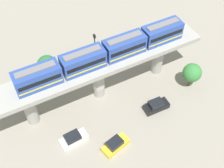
% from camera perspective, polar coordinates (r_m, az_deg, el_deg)
% --- Properties ---
extents(ground_plane, '(120.00, 120.00, 0.00)m').
position_cam_1_polar(ground_plane, '(49.84, -2.52, -1.89)').
color(ground_plane, gray).
extents(viaduct, '(5.20, 35.80, 7.43)m').
position_cam_1_polar(viaduct, '(45.46, -2.77, 2.71)').
color(viaduct, '#A8A59E').
rests_on(viaduct, ground).
extents(train, '(2.64, 27.45, 3.24)m').
position_cam_1_polar(train, '(43.59, -1.55, 6.07)').
color(train, '#2D4CA5').
rests_on(train, viaduct).
extents(parked_car_yellow, '(2.71, 4.50, 1.76)m').
position_cam_1_polar(parked_car_yellow, '(43.43, 0.65, -11.91)').
color(parked_car_yellow, yellow).
rests_on(parked_car_yellow, ground).
extents(parked_car_white, '(2.06, 4.31, 1.76)m').
position_cam_1_polar(parked_car_white, '(44.30, -7.60, -10.66)').
color(parked_car_white, white).
rests_on(parked_car_white, ground).
extents(parked_car_black, '(1.97, 4.27, 1.76)m').
position_cam_1_polar(parked_car_black, '(47.83, 8.69, -4.26)').
color(parked_car_black, black).
rests_on(parked_car_black, ground).
extents(tree_near_viaduct, '(3.55, 3.55, 5.38)m').
position_cam_1_polar(tree_near_viaduct, '(50.48, -12.63, 3.58)').
color(tree_near_viaduct, brown).
rests_on(tree_near_viaduct, ground).
extents(tree_mid_lot, '(3.23, 3.23, 4.80)m').
position_cam_1_polar(tree_mid_lot, '(50.49, 15.49, 2.15)').
color(tree_mid_lot, brown).
rests_on(tree_mid_lot, ground).
extents(signal_post, '(0.44, 0.28, 10.03)m').
position_cam_1_polar(signal_post, '(48.20, -3.27, 5.56)').
color(signal_post, '#4C4C51').
rests_on(signal_post, ground).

